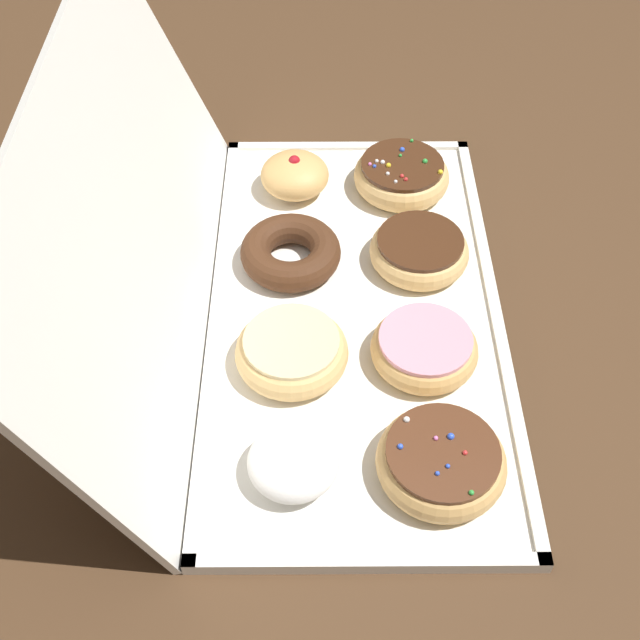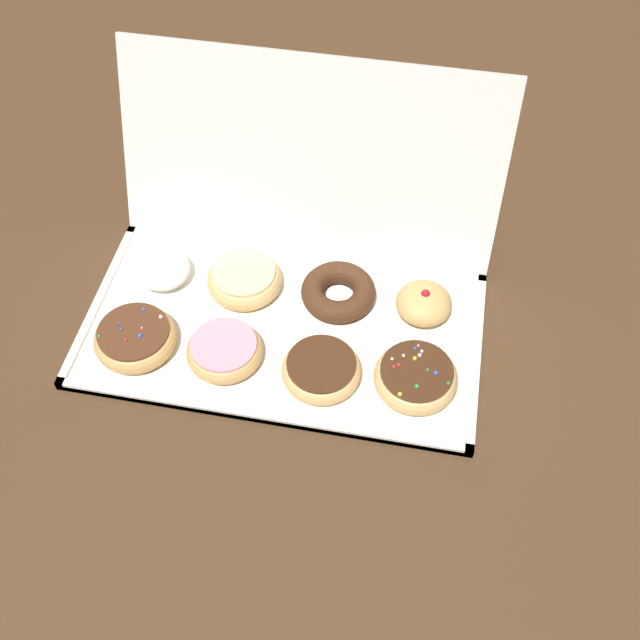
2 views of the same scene
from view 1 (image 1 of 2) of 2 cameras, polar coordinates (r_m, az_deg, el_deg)
ground_plane at (r=0.86m, az=2.50°, el=0.26°), size 3.00×3.00×0.00m
donut_box at (r=0.85m, az=2.51°, el=0.50°), size 0.57×0.31×0.01m
box_lid_open at (r=0.77m, az=-13.04°, el=7.35°), size 0.57×0.11×0.29m
sprinkle_donut_0 at (r=0.72m, az=8.57°, el=-9.84°), size 0.12×0.12×0.04m
pink_frosted_donut_1 at (r=0.80m, az=7.39°, el=-1.99°), size 0.11×0.11×0.03m
chocolate_frosted_donut_2 at (r=0.89m, az=7.03°, el=4.91°), size 0.11×0.11×0.04m
sprinkle_donut_3 at (r=0.99m, az=5.78°, el=10.15°), size 0.11×0.11×0.04m
powdered_filled_donut_4 at (r=0.72m, az=-1.91°, el=-9.98°), size 0.08×0.08×0.04m
glazed_ring_donut_5 at (r=0.79m, az=-2.01°, el=-2.21°), size 0.11×0.11×0.04m
chocolate_cake_ring_donut_6 at (r=0.89m, az=-2.09°, el=4.82°), size 0.11×0.11×0.03m
jelly_filled_donut_7 at (r=0.98m, az=-1.80°, el=10.21°), size 0.08×0.08×0.05m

